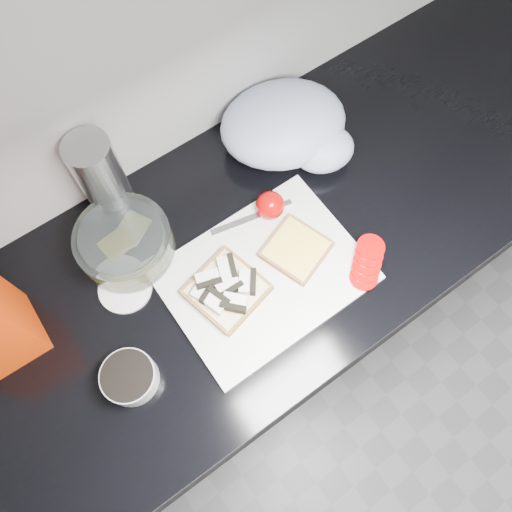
{
  "coord_description": "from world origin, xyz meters",
  "views": [
    {
      "loc": [
        -0.13,
        0.84,
        1.88
      ],
      "look_at": [
        0.09,
        1.15,
        0.95
      ],
      "focal_mm": 35.0,
      "sensor_mm": 36.0,
      "label": 1
    }
  ],
  "objects": [
    {
      "name": "bread_left",
      "position": [
        0.01,
        1.14,
        0.93
      ],
      "size": [
        0.17,
        0.17,
        0.04
      ],
      "rotation": [
        0.0,
        0.0,
        0.23
      ],
      "color": "beige",
      "rests_on": "cutting_board"
    },
    {
      "name": "seed_tub",
      "position": [
        -0.24,
        1.1,
        0.93
      ],
      "size": [
        0.1,
        0.1,
        0.05
      ],
      "color": "#A2A7A7",
      "rests_on": "countertop"
    },
    {
      "name": "cutting_board",
      "position": [
        0.09,
        1.12,
        0.91
      ],
      "size": [
        0.4,
        0.3,
        0.01
      ],
      "primitive_type": "cube",
      "color": "silver",
      "rests_on": "countertop"
    },
    {
      "name": "tub_lid",
      "position": [
        -0.16,
        1.27,
        0.9
      ],
      "size": [
        0.14,
        0.14,
        0.01
      ],
      "primitive_type": "cylinder",
      "rotation": [
        0.0,
        0.0,
        0.41
      ],
      "color": "silver",
      "rests_on": "countertop"
    },
    {
      "name": "base_cabinet",
      "position": [
        0.0,
        1.2,
        0.43
      ],
      "size": [
        3.5,
        0.6,
        0.86
      ],
      "primitive_type": "cube",
      "color": "black",
      "rests_on": "ground"
    },
    {
      "name": "whole_tomatoes",
      "position": [
        0.19,
        1.24,
        0.93
      ],
      "size": [
        0.06,
        0.06,
        0.06
      ],
      "rotation": [
        0.0,
        0.0,
        -0.31
      ],
      "color": "#AC0503",
      "rests_on": "countertop"
    },
    {
      "name": "countertop",
      "position": [
        0.0,
        1.2,
        0.88
      ],
      "size": [
        3.5,
        0.64,
        0.04
      ],
      "primitive_type": "cube",
      "color": "black",
      "rests_on": "base_cabinet"
    },
    {
      "name": "bread_right",
      "position": [
        0.18,
        1.13,
        0.92
      ],
      "size": [
        0.15,
        0.15,
        0.02
      ],
      "rotation": [
        0.0,
        0.0,
        0.33
      ],
      "color": "beige",
      "rests_on": "cutting_board"
    },
    {
      "name": "glass_bowl",
      "position": [
        -0.11,
        1.33,
        0.94
      ],
      "size": [
        0.2,
        0.2,
        0.08
      ],
      "rotation": [
        0.0,
        0.0,
        0.11
      ],
      "color": "silver",
      "rests_on": "countertop"
    },
    {
      "name": "steel_canister",
      "position": [
        -0.08,
        1.45,
        1.01
      ],
      "size": [
        0.09,
        0.09,
        0.22
      ],
      "primitive_type": "cylinder",
      "color": "#A9A8AD",
      "rests_on": "countertop"
    },
    {
      "name": "grocery_bag",
      "position": [
        0.33,
        1.36,
        0.96
      ],
      "size": [
        0.34,
        0.32,
        0.13
      ],
      "rotation": [
        0.0,
        0.0,
        -0.3
      ],
      "color": "#99A6BD",
      "rests_on": "countertop"
    },
    {
      "name": "knife",
      "position": [
        0.17,
        1.24,
        0.91
      ],
      "size": [
        0.19,
        0.05,
        0.01
      ],
      "rotation": [
        0.0,
        0.0,
        -0.21
      ],
      "color": "#BCBCC1",
      "rests_on": "cutting_board"
    },
    {
      "name": "tomato_slices",
      "position": [
        0.28,
        1.02,
        0.92
      ],
      "size": [
        0.12,
        0.11,
        0.03
      ],
      "rotation": [
        0.0,
        0.0,
        0.23
      ],
      "color": "#AC0503",
      "rests_on": "cutting_board"
    }
  ]
}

